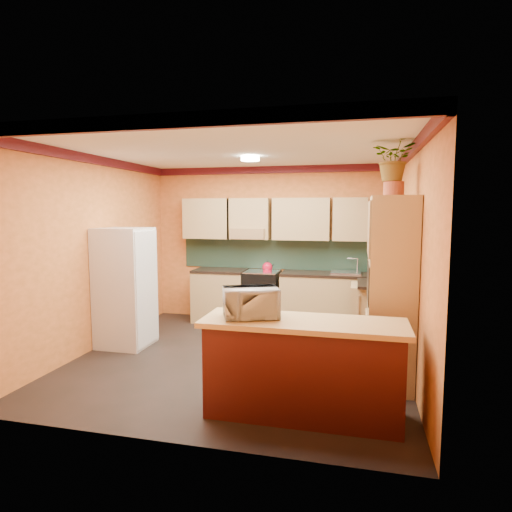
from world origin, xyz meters
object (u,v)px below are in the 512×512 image
Objects in this scene: base_cabinets_back at (298,300)px; pantry at (391,291)px; microwave at (251,303)px; fridge at (125,287)px; stove at (262,298)px; breakfast_bar at (303,371)px.

pantry is (1.32, -2.13, 0.61)m from base_cabinets_back.
base_cabinets_back is 3.23m from microwave.
fridge is 3.64m from pantry.
base_cabinets_back is at bearing 121.79° from pantry.
stove is 1.77× the size of microwave.
base_cabinets_back is at bearing 0.00° from stove.
breakfast_bar is (2.76, -1.55, -0.41)m from fridge.
fridge is 3.19m from breakfast_bar.
fridge reaches higher than microwave.
breakfast_bar is at bearing -81.45° from base_cabinets_back.
pantry is at bearing -58.21° from base_cabinets_back.
breakfast_bar is at bearing -70.83° from stove.
breakfast_bar is at bearing -129.16° from pantry.
breakfast_bar is at bearing -22.16° from microwave.
stove is at bearing -180.00° from base_cabinets_back.
base_cabinets_back is 0.63m from stove.
fridge reaches higher than stove.
stove is at bearing 109.17° from breakfast_bar.
fridge is at bearing 123.22° from microwave.
stove reaches higher than breakfast_bar.
breakfast_bar is (1.10, -3.17, -0.02)m from stove.
stove is 0.43× the size of pantry.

